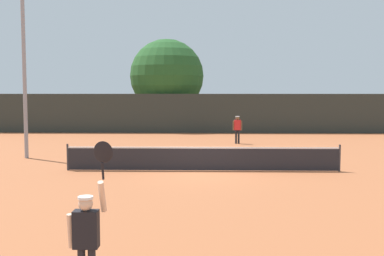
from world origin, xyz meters
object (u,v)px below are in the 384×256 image
at_px(tennis_ball, 172,165).
at_px(light_pole, 24,52).
at_px(player_serving, 87,231).
at_px(parked_car_mid, 309,118).
at_px(player_receiving, 237,127).
at_px(parked_car_near, 229,117).
at_px(large_tree, 167,76).

relative_size(tennis_ball, light_pole, 0.01).
height_order(player_serving, parked_car_mid, player_serving).
bearing_deg(player_serving, player_receiving, 79.69).
height_order(tennis_ball, parked_car_near, parked_car_near).
distance_m(player_receiving, parked_car_near, 14.78).
relative_size(player_receiving, large_tree, 0.22).
bearing_deg(tennis_ball, player_serving, -92.07).
relative_size(player_serving, parked_car_near, 0.56).
bearing_deg(large_tree, player_receiving, -63.77).
bearing_deg(large_tree, player_serving, -87.79).
xyz_separation_m(player_serving, tennis_ball, (0.46, 12.71, -1.02)).
xyz_separation_m(light_pole, large_tree, (5.40, 16.67, -0.60)).
height_order(player_receiving, light_pole, light_pole).
bearing_deg(parked_car_near, tennis_ball, -94.36).
bearing_deg(player_receiving, tennis_ball, 68.19).
bearing_deg(parked_car_mid, tennis_ball, -121.53).
relative_size(tennis_ball, large_tree, 0.01).
height_order(player_serving, light_pole, light_pole).
bearing_deg(player_receiving, light_pole, 31.31).
distance_m(player_receiving, large_tree, 11.97).
relative_size(tennis_ball, parked_car_near, 0.02).
distance_m(player_receiving, parked_car_mid, 15.63).
distance_m(large_tree, parked_car_near, 7.88).
bearing_deg(tennis_ball, large_tree, 95.10).
bearing_deg(parked_car_mid, light_pole, -137.25).
relative_size(tennis_ball, parked_car_mid, 0.02).
bearing_deg(parked_car_mid, parked_car_near, 166.26).
relative_size(player_serving, tennis_ball, 35.61).
xyz_separation_m(player_serving, player_receiving, (3.86, 21.21, -0.03)).
height_order(large_tree, parked_car_mid, large_tree).
height_order(player_serving, parked_car_near, player_serving).
height_order(light_pole, parked_car_near, light_pole).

